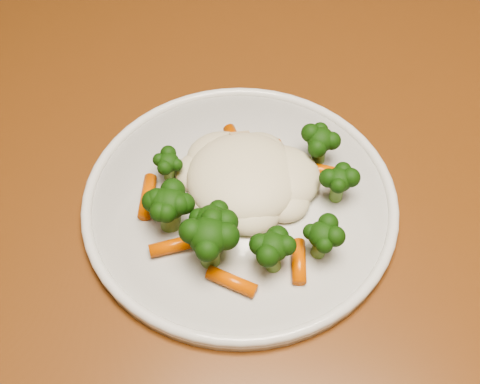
{
  "coord_description": "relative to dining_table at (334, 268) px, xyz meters",
  "views": [
    {
      "loc": [
        0.33,
        -0.57,
        1.21
      ],
      "look_at": [
        0.25,
        -0.24,
        0.77
      ],
      "focal_mm": 45.0,
      "sensor_mm": 36.0,
      "label": 1
    }
  ],
  "objects": [
    {
      "name": "plate",
      "position": [
        -0.1,
        -0.01,
        0.09
      ],
      "size": [
        0.29,
        0.29,
        0.01
      ],
      "primitive_type": "cylinder",
      "color": "silver",
      "rests_on": "dining_table"
    },
    {
      "name": "dining_table",
      "position": [
        0.0,
        0.0,
        0.0
      ],
      "size": [
        1.55,
        1.31,
        0.75
      ],
      "rotation": [
        0.0,
        0.0,
        0.39
      ],
      "color": "brown",
      "rests_on": "ground"
    },
    {
      "name": "meal",
      "position": [
        -0.1,
        -0.02,
        0.12
      ],
      "size": [
        0.2,
        0.18,
        0.05
      ],
      "color": "beige",
      "rests_on": "plate"
    }
  ]
}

